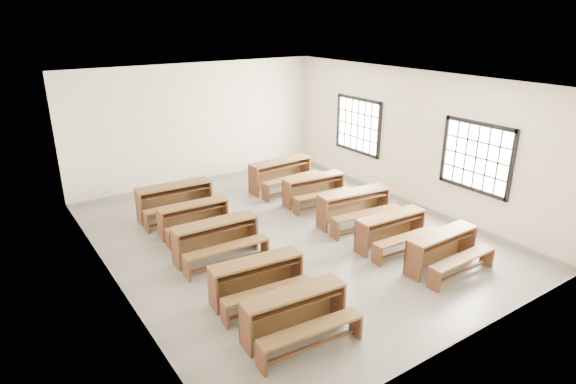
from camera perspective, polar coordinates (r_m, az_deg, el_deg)
room at (r=9.36m, az=0.46°, el=6.68°), size 8.50×8.50×3.20m
desk_set_0 at (r=7.01m, az=0.88°, el=-13.97°), size 1.61×0.93×0.70m
desk_set_1 at (r=7.84m, az=-3.62°, el=-10.03°), size 1.59×0.93×0.68m
desk_set_2 at (r=9.16m, az=-8.45°, el=-5.32°), size 1.64×0.89×0.73m
desk_set_3 at (r=10.26m, az=-11.05°, el=-2.84°), size 1.48×0.82×0.65m
desk_set_4 at (r=11.17m, az=-13.18°, el=-0.74°), size 1.72×0.94×0.76m
desk_set_5 at (r=9.16m, az=17.95°, el=-6.33°), size 1.53×0.81×0.68m
desk_set_6 at (r=9.70m, az=12.23°, el=-4.25°), size 1.54×0.85×0.68m
desk_set_7 at (r=10.61m, az=7.94°, el=-1.54°), size 1.75×1.04×0.75m
desk_set_8 at (r=11.67m, az=3.16°, el=0.51°), size 1.60×0.94×0.69m
desk_set_9 at (r=12.61m, az=-0.76°, el=2.32°), size 1.78×0.99×0.78m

